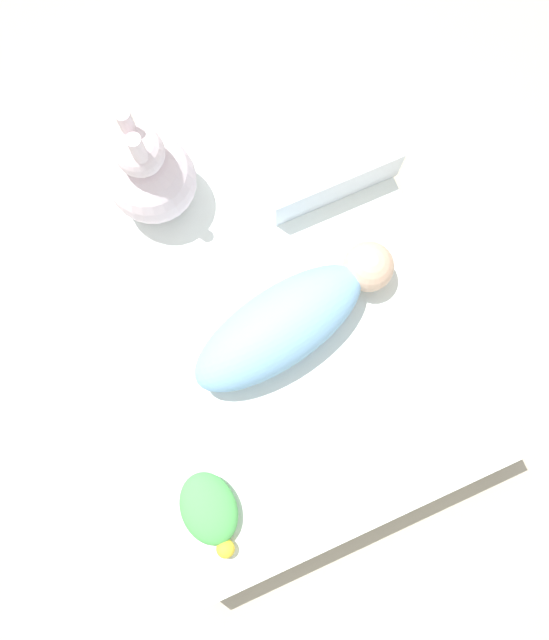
{
  "coord_description": "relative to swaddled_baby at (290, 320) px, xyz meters",
  "views": [
    {
      "loc": [
        0.28,
        -0.11,
        1.71
      ],
      "look_at": [
        0.02,
        -0.0,
        0.27
      ],
      "focal_mm": 35.0,
      "sensor_mm": 36.0,
      "label": 1
    }
  ],
  "objects": [
    {
      "name": "turtle_plush",
      "position": [
        0.32,
        -0.34,
        -0.04
      ],
      "size": [
        0.2,
        0.13,
        0.06
      ],
      "color": "#51B756",
      "rests_on": "bed_mattress"
    },
    {
      "name": "ground_plane",
      "position": [
        -0.04,
        -0.03,
        -0.29
      ],
      "size": [
        12.0,
        12.0,
        0.0
      ],
      "primitive_type": "plane",
      "color": "#B2A893"
    },
    {
      "name": "bed_mattress",
      "position": [
        -0.04,
        -0.03,
        -0.18
      ],
      "size": [
        1.11,
        0.86,
        0.22
      ],
      "color": "white",
      "rests_on": "ground_plane"
    },
    {
      "name": "bunny_plush",
      "position": [
        -0.44,
        -0.16,
        0.05
      ],
      "size": [
        0.21,
        0.21,
        0.36
      ],
      "color": "silver",
      "rests_on": "bed_mattress"
    },
    {
      "name": "swaddled_baby",
      "position": [
        0.0,
        0.0,
        0.0
      ],
      "size": [
        0.27,
        0.55,
        0.15
      ],
      "rotation": [
        0.0,
        0.0,
        1.76
      ],
      "color": "#7FB7E5",
      "rests_on": "bed_mattress"
    },
    {
      "name": "pillow",
      "position": [
        -0.4,
        0.24,
        -0.02
      ],
      "size": [
        0.31,
        0.34,
        0.11
      ],
      "color": "white",
      "rests_on": "bed_mattress"
    }
  ]
}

